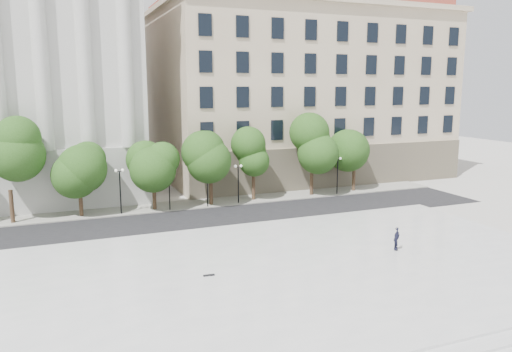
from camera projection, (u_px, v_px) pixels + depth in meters
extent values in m
plane|color=#B6B3AC|center=(273.00, 300.00, 27.95)|extent=(160.00, 160.00, 0.00)
cube|color=silver|center=(253.00, 278.00, 30.65)|extent=(44.00, 22.00, 0.45)
cube|color=black|center=(191.00, 221.00, 44.37)|extent=(60.00, 8.00, 0.02)
cube|color=#9E9C91|center=(175.00, 206.00, 49.83)|extent=(60.00, 4.00, 0.12)
cube|color=beige|center=(291.00, 96.00, 69.06)|extent=(36.00, 26.00, 21.00)
cube|color=#A74136|center=(292.00, 7.00, 66.98)|extent=(34.00, 24.00, 1.40)
cylinder|color=black|center=(170.00, 193.00, 47.65)|extent=(0.10, 0.10, 3.50)
imported|color=black|center=(169.00, 172.00, 47.28)|extent=(0.61, 1.61, 0.64)
cylinder|color=black|center=(207.00, 190.00, 49.04)|extent=(0.10, 0.10, 3.50)
imported|color=black|center=(207.00, 169.00, 48.67)|extent=(0.64, 1.87, 0.74)
imported|color=black|center=(396.00, 247.00, 35.03)|extent=(1.42, 1.68, 0.44)
cube|color=black|center=(209.00, 275.00, 30.37)|extent=(0.71, 0.24, 0.07)
cylinder|color=#382619|center=(12.00, 207.00, 43.28)|extent=(0.36, 0.36, 3.01)
sphere|color=#1D4012|center=(8.00, 160.00, 42.56)|extent=(4.03, 4.03, 4.03)
cylinder|color=#382619|center=(81.00, 202.00, 45.63)|extent=(0.36, 0.36, 2.78)
sphere|color=#1D4012|center=(78.00, 161.00, 44.97)|extent=(3.87, 3.87, 3.87)
cylinder|color=#382619|center=(154.00, 197.00, 48.10)|extent=(0.36, 0.36, 2.67)
sphere|color=#1D4012|center=(153.00, 160.00, 47.45)|extent=(3.96, 3.96, 3.96)
cylinder|color=#382619|center=(211.00, 193.00, 50.01)|extent=(0.36, 0.36, 2.61)
sphere|color=#1D4012|center=(210.00, 158.00, 49.38)|extent=(4.30, 4.30, 4.30)
cylinder|color=#382619|center=(253.00, 188.00, 52.23)|extent=(0.36, 0.36, 2.62)
sphere|color=#1D4012|center=(253.00, 155.00, 51.60)|extent=(3.93, 3.93, 3.93)
cylinder|color=#382619|center=(311.00, 182.00, 54.54)|extent=(0.36, 0.36, 2.99)
sphere|color=#1D4012|center=(312.00, 145.00, 53.82)|extent=(3.69, 3.69, 3.69)
cylinder|color=#382619|center=(354.00, 180.00, 56.79)|extent=(0.36, 0.36, 2.56)
sphere|color=#1D4012|center=(355.00, 150.00, 56.17)|extent=(4.27, 4.27, 4.27)
cylinder|color=black|center=(120.00, 193.00, 46.19)|extent=(0.12, 0.12, 4.12)
cube|color=black|center=(119.00, 171.00, 45.83)|extent=(0.60, 0.06, 0.06)
sphere|color=white|center=(116.00, 171.00, 45.70)|extent=(0.28, 0.28, 0.28)
sphere|color=white|center=(123.00, 170.00, 45.92)|extent=(0.28, 0.28, 0.28)
cylinder|color=black|center=(238.00, 186.00, 50.53)|extent=(0.12, 0.12, 3.82)
cube|color=black|center=(238.00, 167.00, 50.19)|extent=(0.60, 0.06, 0.06)
sphere|color=white|center=(235.00, 166.00, 50.06)|extent=(0.28, 0.28, 0.28)
sphere|color=white|center=(241.00, 166.00, 50.28)|extent=(0.28, 0.28, 0.28)
cylinder|color=black|center=(337.00, 177.00, 54.81)|extent=(0.12, 0.12, 3.96)
cube|color=black|center=(338.00, 159.00, 54.46)|extent=(0.60, 0.06, 0.06)
sphere|color=white|center=(336.00, 159.00, 54.33)|extent=(0.28, 0.28, 0.28)
sphere|color=white|center=(340.00, 158.00, 54.56)|extent=(0.28, 0.28, 0.28)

